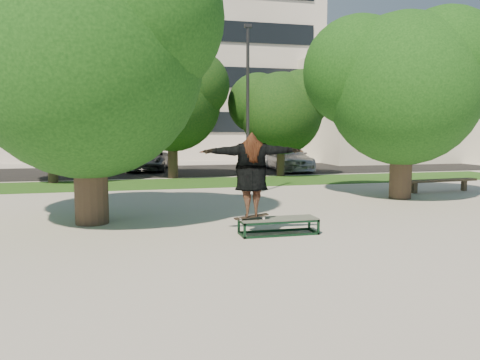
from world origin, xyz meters
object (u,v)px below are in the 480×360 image
object	(u,v)px
bystander	(94,184)
bench	(440,181)
lamppost	(248,109)
car_dark	(98,160)
grind_box	(278,226)
car_silver_a	(99,160)
car_silver_b	(287,158)
tree_right	(401,80)
tree_left	(83,48)
car_grey	(148,160)

from	to	relation	value
bystander	bench	bearing A→B (deg)	-32.91
lamppost	car_dark	bearing A→B (deg)	116.90
grind_box	car_silver_a	size ratio (longest dim) A/B	0.44
car_silver_b	bench	bearing A→B (deg)	-74.23
lamppost	car_silver_a	size ratio (longest dim) A/B	1.48
tree_right	grind_box	xyz separation A→B (m)	(-5.86, -4.41, -3.90)
bench	car_silver_b	distance (m)	10.83
tree_left	car_silver_a	bearing A→B (deg)	91.81
tree_left	bench	size ratio (longest dim) A/B	2.21
grind_box	bench	distance (m)	10.09
tree_right	car_silver_b	world-z (taller)	tree_right
car_silver_a	car_dark	size ratio (longest dim) A/B	1.02
car_grey	bystander	bearing A→B (deg)	-88.37
car_grey	car_silver_a	bearing A→B (deg)	-166.53
car_dark	bench	bearing A→B (deg)	-43.68
tree_right	lamppost	xyz separation A→B (m)	(-4.92, 1.92, -0.94)
tree_left	tree_right	xyz separation A→B (m)	(10.21, 1.99, -0.33)
bystander	car_silver_a	world-z (taller)	bystander
car_silver_b	tree_left	bearing A→B (deg)	-124.67
tree_left	car_dark	bearing A→B (deg)	92.02
car_silver_b	lamppost	bearing A→B (deg)	-114.83
tree_right	car_silver_a	world-z (taller)	tree_right
tree_right	car_silver_a	bearing A→B (deg)	128.91
bystander	car_silver_b	bearing A→B (deg)	7.84
bystander	car_dark	distance (m)	14.89
car_dark	car_silver_b	distance (m)	10.98
tree_right	car_silver_a	distance (m)	17.36
tree_left	car_grey	xyz separation A→B (m)	(2.29, 15.41, -3.76)
car_silver_a	car_dark	world-z (taller)	car_silver_a
tree_left	car_grey	world-z (taller)	tree_left
car_dark	car_silver_b	xyz separation A→B (m)	(10.84, -1.79, 0.08)
bench	tree_left	bearing A→B (deg)	-170.57
bystander	car_grey	distance (m)	15.03
tree_left	grind_box	bearing A→B (deg)	-29.14
tree_left	bench	xyz separation A→B (m)	(12.79, 3.08, -4.01)
tree_right	car_silver_a	size ratio (longest dim) A/B	1.58
bench	car_dark	xyz separation A→B (m)	(-13.34, 12.32, 0.26)
car_dark	tree_right	bearing A→B (deg)	-52.23
tree_right	car_silver_b	bearing A→B (deg)	89.59
bystander	car_silver_b	world-z (taller)	bystander
tree_right	car_dark	world-z (taller)	tree_right
lamppost	car_silver_b	distance (m)	11.18
grind_box	bystander	xyz separation A→B (m)	(-4.23, 2.96, 0.77)
tree_right	tree_left	bearing A→B (deg)	-168.97
car_silver_a	car_grey	distance (m)	2.78
tree_right	car_grey	bearing A→B (deg)	120.55
grind_box	bystander	bearing A→B (deg)	145.06
tree_right	bystander	bearing A→B (deg)	-171.78
tree_left	car_dark	world-z (taller)	tree_left
grind_box	car_silver_a	world-z (taller)	car_silver_a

